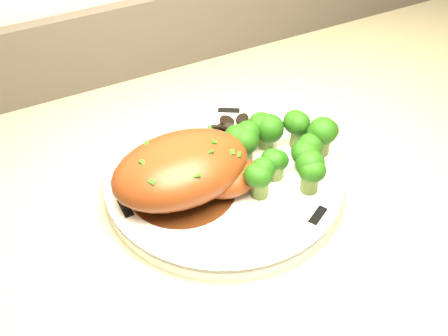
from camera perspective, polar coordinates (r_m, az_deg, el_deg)
name	(u,v)px	position (r m, az deg, el deg)	size (l,w,h in m)	color
plate	(224,180)	(0.69, 0.00, -1.20)	(0.29, 0.29, 0.02)	white
rim_accent_0	(229,111)	(0.78, 0.50, 5.85)	(0.03, 0.01, 0.00)	black
rim_accent_1	(126,208)	(0.65, -9.97, -4.03)	(0.03, 0.01, 0.00)	black
rim_accent_2	(318,216)	(0.64, 9.51, -4.79)	(0.03, 0.01, 0.00)	black
gravy_pool	(182,188)	(0.66, -4.26, -2.08)	(0.13, 0.13, 0.00)	#3B1A0A
chicken_breast	(186,170)	(0.64, -3.83, -0.18)	(0.17, 0.12, 0.06)	brown
mushroom_pile	(220,135)	(0.73, -0.44, 3.38)	(0.08, 0.06, 0.02)	black
broccoli_florets	(286,150)	(0.68, 6.35, 1.83)	(0.14, 0.12, 0.05)	#5C7632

